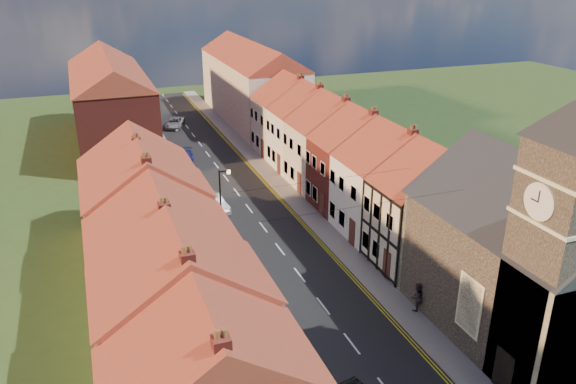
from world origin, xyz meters
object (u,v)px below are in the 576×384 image
at_px(lamppost, 222,203).
at_px(car_mid, 213,203).
at_px(pedestrian_right, 417,297).
at_px(car_distant, 175,123).
at_px(pedestrian_left, 283,377).
at_px(church, 535,245).
at_px(car_far, 184,160).

xyz_separation_m(lamppost, car_mid, (0.82, 6.78, -2.85)).
bearing_deg(pedestrian_right, car_distant, -93.97).
bearing_deg(pedestrian_left, church, 11.19).
relative_size(church, pedestrian_left, 7.91).
bearing_deg(car_distant, pedestrian_left, -75.38).
bearing_deg(pedestrian_left, car_far, 99.28).
bearing_deg(lamppost, pedestrian_right, -54.59).
bearing_deg(car_far, car_mid, -75.90).
xyz_separation_m(car_far, pedestrian_right, (8.30, -31.50, 0.34)).
bearing_deg(car_far, pedestrian_right, -62.12).
height_order(lamppost, pedestrian_left, lamppost).
relative_size(car_far, car_distant, 1.09).
xyz_separation_m(church, car_far, (-12.56, 35.64, -5.18)).
height_order(car_far, pedestrian_right, pedestrian_right).
bearing_deg(pedestrian_right, lamppost, -66.58).
bearing_deg(car_far, car_distant, 96.79).
height_order(car_mid, car_distant, car_mid).
bearing_deg(car_mid, lamppost, -109.20).
bearing_deg(lamppost, car_far, 88.15).
relative_size(church, lamppost, 2.53).
xyz_separation_m(lamppost, car_distant, (2.31, 34.31, -2.92)).
bearing_deg(pedestrian_right, pedestrian_left, 9.09).
distance_m(church, pedestrian_right, 7.66).
height_order(lamppost, pedestrian_right, lamppost).
distance_m(car_distant, pedestrian_right, 47.31).
distance_m(car_mid, car_far, 12.19).
bearing_deg(car_mid, church, -74.52).
bearing_deg(pedestrian_left, lamppost, 98.06).
relative_size(lamppost, car_mid, 1.44).
xyz_separation_m(lamppost, pedestrian_right, (8.91, -12.54, -2.49)).
distance_m(car_far, car_distant, 15.44).
height_order(car_far, car_distant, car_far).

